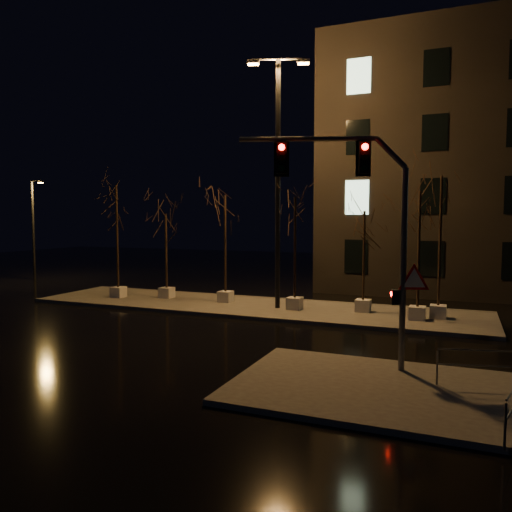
% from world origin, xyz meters
% --- Properties ---
extents(ground, '(90.00, 90.00, 0.00)m').
position_xyz_m(ground, '(0.00, 0.00, 0.00)').
color(ground, black).
rests_on(ground, ground).
extents(median, '(22.00, 5.00, 0.15)m').
position_xyz_m(median, '(0.00, 6.00, 0.07)').
color(median, '#4A4642').
rests_on(median, ground).
extents(sidewalk_corner, '(7.00, 5.00, 0.15)m').
position_xyz_m(sidewalk_corner, '(7.50, -3.50, 0.07)').
color(sidewalk_corner, '#4A4642').
rests_on(sidewalk_corner, ground).
extents(tree_0, '(1.80, 1.80, 6.10)m').
position_xyz_m(tree_0, '(-7.36, 5.56, 4.78)').
color(tree_0, beige).
rests_on(tree_0, median).
extents(tree_1, '(1.80, 1.80, 4.54)m').
position_xyz_m(tree_1, '(-4.86, 6.36, 3.60)').
color(tree_1, beige).
rests_on(tree_1, median).
extents(tree_2, '(1.80, 1.80, 5.46)m').
position_xyz_m(tree_2, '(-1.41, 6.35, 4.29)').
color(tree_2, beige).
rests_on(tree_2, median).
extents(tree_3, '(1.80, 1.80, 5.30)m').
position_xyz_m(tree_3, '(2.40, 5.79, 4.17)').
color(tree_3, beige).
rests_on(tree_3, median).
extents(tree_4, '(1.80, 1.80, 4.63)m').
position_xyz_m(tree_4, '(5.44, 6.37, 3.67)').
color(tree_4, beige).
rests_on(tree_4, median).
extents(tree_5, '(1.80, 1.80, 5.44)m').
position_xyz_m(tree_5, '(7.83, 5.47, 4.28)').
color(tree_5, beige).
rests_on(tree_5, median).
extents(tree_6, '(1.80, 1.80, 6.10)m').
position_xyz_m(tree_6, '(8.62, 6.13, 4.78)').
color(tree_6, beige).
rests_on(tree_6, median).
extents(traffic_signal_mast, '(4.96, 1.81, 6.38)m').
position_xyz_m(traffic_signal_mast, '(7.02, -2.28, 4.34)').
color(traffic_signal_mast, '#54575C').
rests_on(traffic_signal_mast, sidewalk_corner).
extents(streetlight_main, '(2.78, 1.26, 11.43)m').
position_xyz_m(streetlight_main, '(1.54, 5.83, 6.75)').
color(streetlight_main, black).
rests_on(streetlight_main, median).
extents(streetlight_far, '(1.36, 0.47, 6.98)m').
position_xyz_m(streetlight_far, '(-18.33, 10.49, 3.84)').
color(streetlight_far, black).
rests_on(streetlight_far, ground).
extents(guard_rail_a, '(2.12, 0.56, 0.94)m').
position_xyz_m(guard_rail_a, '(10.00, -2.59, 0.76)').
color(guard_rail_a, '#54575C').
rests_on(guard_rail_a, sidewalk_corner).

